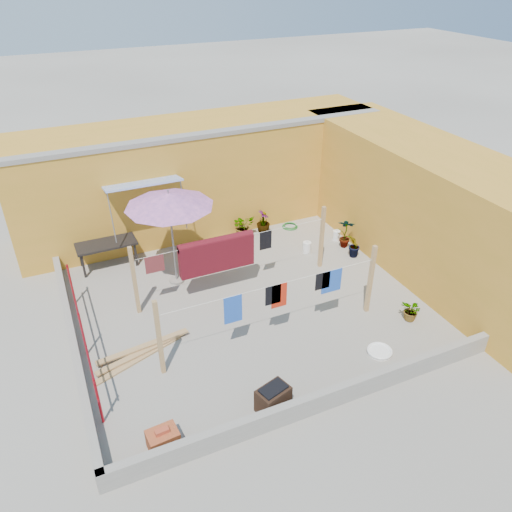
{
  "coord_description": "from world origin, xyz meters",
  "views": [
    {
      "loc": [
        -3.85,
        -9.04,
        7.37
      ],
      "look_at": [
        0.35,
        0.3,
        1.13
      ],
      "focal_mm": 35.0,
      "sensor_mm": 36.0,
      "label": 1
    }
  ],
  "objects_px": {
    "white_basin": "(380,351)",
    "water_jug_a": "(336,235)",
    "plant_back_a": "(243,226)",
    "patio_umbrella": "(169,200)",
    "brazier": "(273,399)",
    "water_jug_b": "(307,247)",
    "brick_stack": "(163,440)",
    "green_hose": "(290,226)",
    "outdoor_table": "(106,244)"
  },
  "relations": [
    {
      "from": "white_basin",
      "to": "plant_back_a",
      "type": "bearing_deg",
      "value": 96.29
    },
    {
      "from": "outdoor_table",
      "to": "white_basin",
      "type": "distance_m",
      "value": 7.6
    },
    {
      "from": "white_basin",
      "to": "water_jug_a",
      "type": "xyz_separation_m",
      "value": [
        1.81,
        4.63,
        0.1
      ]
    },
    {
      "from": "outdoor_table",
      "to": "green_hose",
      "type": "xyz_separation_m",
      "value": [
        5.58,
        -0.04,
        -0.63
      ]
    },
    {
      "from": "brazier",
      "to": "plant_back_a",
      "type": "distance_m",
      "value": 6.74
    },
    {
      "from": "water_jug_b",
      "to": "brick_stack",
      "type": "bearing_deg",
      "value": -139.01
    },
    {
      "from": "patio_umbrella",
      "to": "water_jug_a",
      "type": "distance_m",
      "value": 5.46
    },
    {
      "from": "brick_stack",
      "to": "brazier",
      "type": "xyz_separation_m",
      "value": [
        2.11,
        0.0,
        0.07
      ]
    },
    {
      "from": "water_jug_a",
      "to": "plant_back_a",
      "type": "height_order",
      "value": "plant_back_a"
    },
    {
      "from": "outdoor_table",
      "to": "plant_back_a",
      "type": "distance_m",
      "value": 4.02
    },
    {
      "from": "patio_umbrella",
      "to": "brick_stack",
      "type": "distance_m",
      "value": 5.59
    },
    {
      "from": "brick_stack",
      "to": "water_jug_b",
      "type": "relative_size",
      "value": 1.48
    },
    {
      "from": "water_jug_a",
      "to": "plant_back_a",
      "type": "relative_size",
      "value": 0.48
    },
    {
      "from": "patio_umbrella",
      "to": "water_jug_b",
      "type": "bearing_deg",
      "value": -1.51
    },
    {
      "from": "patio_umbrella",
      "to": "green_hose",
      "type": "bearing_deg",
      "value": 19.62
    },
    {
      "from": "outdoor_table",
      "to": "water_jug_a",
      "type": "height_order",
      "value": "outdoor_table"
    },
    {
      "from": "brazier",
      "to": "green_hose",
      "type": "bearing_deg",
      "value": 59.9
    },
    {
      "from": "water_jug_b",
      "to": "outdoor_table",
      "type": "bearing_deg",
      "value": 163.12
    },
    {
      "from": "brick_stack",
      "to": "brazier",
      "type": "distance_m",
      "value": 2.11
    },
    {
      "from": "white_basin",
      "to": "green_hose",
      "type": "bearing_deg",
      "value": 81.15
    },
    {
      "from": "outdoor_table",
      "to": "water_jug_b",
      "type": "relative_size",
      "value": 4.22
    },
    {
      "from": "green_hose",
      "to": "plant_back_a",
      "type": "height_order",
      "value": "plant_back_a"
    },
    {
      "from": "white_basin",
      "to": "patio_umbrella",
      "type": "bearing_deg",
      "value": 125.6
    },
    {
      "from": "white_basin",
      "to": "outdoor_table",
      "type": "bearing_deg",
      "value": 128.01
    },
    {
      "from": "brazier",
      "to": "water_jug_b",
      "type": "bearing_deg",
      "value": 54.59
    },
    {
      "from": "water_jug_a",
      "to": "water_jug_b",
      "type": "height_order",
      "value": "water_jug_b"
    },
    {
      "from": "outdoor_table",
      "to": "plant_back_a",
      "type": "height_order",
      "value": "outdoor_table"
    },
    {
      "from": "white_basin",
      "to": "plant_back_a",
      "type": "relative_size",
      "value": 0.76
    },
    {
      "from": "brazier",
      "to": "green_hose",
      "type": "relative_size",
      "value": 1.41
    },
    {
      "from": "water_jug_a",
      "to": "plant_back_a",
      "type": "xyz_separation_m",
      "value": [
        -2.47,
        1.33,
        0.21
      ]
    },
    {
      "from": "white_basin",
      "to": "plant_back_a",
      "type": "xyz_separation_m",
      "value": [
        -0.66,
        5.97,
        0.31
      ]
    },
    {
      "from": "brick_stack",
      "to": "water_jug_b",
      "type": "bearing_deg",
      "value": 40.99
    },
    {
      "from": "water_jug_a",
      "to": "plant_back_a",
      "type": "distance_m",
      "value": 2.81
    },
    {
      "from": "water_jug_a",
      "to": "outdoor_table",
      "type": "bearing_deg",
      "value": 168.37
    },
    {
      "from": "water_jug_b",
      "to": "green_hose",
      "type": "distance_m",
      "value": 1.6
    },
    {
      "from": "outdoor_table",
      "to": "plant_back_a",
      "type": "bearing_deg",
      "value": -0.0
    },
    {
      "from": "patio_umbrella",
      "to": "water_jug_b",
      "type": "relative_size",
      "value": 7.55
    },
    {
      "from": "patio_umbrella",
      "to": "brazier",
      "type": "xyz_separation_m",
      "value": [
        0.43,
        -4.89,
        -2.06
      ]
    },
    {
      "from": "patio_umbrella",
      "to": "brick_stack",
      "type": "relative_size",
      "value": 5.12
    },
    {
      "from": "brazier",
      "to": "water_jug_a",
      "type": "relative_size",
      "value": 2.04
    },
    {
      "from": "outdoor_table",
      "to": "brick_stack",
      "type": "distance_m",
      "value": 6.42
    },
    {
      "from": "brick_stack",
      "to": "water_jug_a",
      "type": "xyz_separation_m",
      "value": [
        6.68,
        5.07,
        -0.05
      ]
    },
    {
      "from": "brazier",
      "to": "water_jug_b",
      "type": "xyz_separation_m",
      "value": [
        3.41,
        4.79,
        -0.1
      ]
    },
    {
      "from": "patio_umbrella",
      "to": "outdoor_table",
      "type": "bearing_deg",
      "value": 134.28
    },
    {
      "from": "plant_back_a",
      "to": "brick_stack",
      "type": "bearing_deg",
      "value": -123.35
    },
    {
      "from": "patio_umbrella",
      "to": "plant_back_a",
      "type": "distance_m",
      "value": 3.55
    },
    {
      "from": "green_hose",
      "to": "patio_umbrella",
      "type": "bearing_deg",
      "value": -160.38
    },
    {
      "from": "plant_back_a",
      "to": "white_basin",
      "type": "bearing_deg",
      "value": -83.71
    },
    {
      "from": "brazier",
      "to": "patio_umbrella",
      "type": "bearing_deg",
      "value": 95.0
    },
    {
      "from": "green_hose",
      "to": "plant_back_a",
      "type": "bearing_deg",
      "value": 178.45
    }
  ]
}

